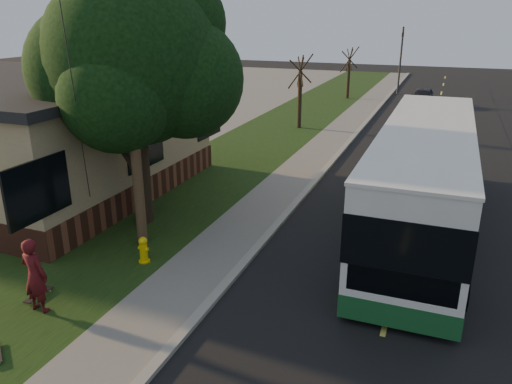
% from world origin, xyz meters
% --- Properties ---
extents(ground, '(120.00, 120.00, 0.00)m').
position_xyz_m(ground, '(0.00, 0.00, 0.00)').
color(ground, black).
rests_on(ground, ground).
extents(road, '(8.00, 80.00, 0.01)m').
position_xyz_m(road, '(4.00, 10.00, 0.01)').
color(road, black).
rests_on(road, ground).
extents(curb, '(0.25, 80.00, 0.12)m').
position_xyz_m(curb, '(0.00, 10.00, 0.06)').
color(curb, gray).
rests_on(curb, ground).
extents(sidewalk, '(2.00, 80.00, 0.08)m').
position_xyz_m(sidewalk, '(-1.00, 10.00, 0.04)').
color(sidewalk, slate).
rests_on(sidewalk, ground).
extents(grass_verge, '(5.00, 80.00, 0.07)m').
position_xyz_m(grass_verge, '(-4.50, 10.00, 0.04)').
color(grass_verge, black).
rests_on(grass_verge, ground).
extents(building_lot, '(15.00, 80.00, 0.04)m').
position_xyz_m(building_lot, '(-14.50, 10.00, 0.02)').
color(building_lot, slate).
rests_on(building_lot, ground).
extents(fire_hydrant, '(0.32, 0.32, 0.74)m').
position_xyz_m(fire_hydrant, '(-2.60, 0.00, 0.43)').
color(fire_hydrant, yellow).
rests_on(fire_hydrant, grass_verge).
extents(utility_pole, '(2.86, 3.21, 9.07)m').
position_xyz_m(utility_pole, '(-3.31, 0.99, 4.63)').
color(utility_pole, '#473321').
rests_on(utility_pole, ground).
extents(leafy_tree, '(6.30, 6.00, 7.80)m').
position_xyz_m(leafy_tree, '(-4.17, 2.65, 5.17)').
color(leafy_tree, black).
rests_on(leafy_tree, grass_verge).
extents(bare_tree_near, '(1.38, 1.21, 4.31)m').
position_xyz_m(bare_tree_near, '(-3.50, 18.00, 2.15)').
color(bare_tree_near, black).
rests_on(bare_tree_near, grass_verge).
extents(bare_tree_far, '(1.38, 1.21, 4.03)m').
position_xyz_m(bare_tree_far, '(-3.00, 30.00, 2.00)').
color(bare_tree_far, black).
rests_on(bare_tree_far, grass_verge).
extents(traffic_signal, '(0.18, 0.22, 5.50)m').
position_xyz_m(traffic_signal, '(0.50, 34.00, 3.16)').
color(traffic_signal, '#2D2D30').
rests_on(traffic_signal, ground).
extents(transit_bus, '(2.84, 12.32, 3.33)m').
position_xyz_m(transit_bus, '(4.26, 5.27, 1.78)').
color(transit_bus, silver).
rests_on(transit_bus, ground).
extents(skateboarder, '(0.68, 0.46, 1.80)m').
position_xyz_m(skateboarder, '(-3.52, -2.91, 0.97)').
color(skateboarder, '#4C0F14').
rests_on(skateboarder, grass_verge).
extents(skateboard_main, '(0.21, 0.81, 0.08)m').
position_xyz_m(skateboard_main, '(-3.97, -2.48, 0.13)').
color(skateboard_main, black).
rests_on(skateboard_main, grass_verge).
extents(dumpster, '(1.78, 1.54, 1.36)m').
position_xyz_m(dumpster, '(-7.64, 6.65, 0.73)').
color(dumpster, '#122F1E').
rests_on(dumpster, building_lot).
extents(distant_car, '(1.67, 3.93, 1.33)m').
position_xyz_m(distant_car, '(2.83, 28.88, 0.66)').
color(distant_car, black).
rests_on(distant_car, ground).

